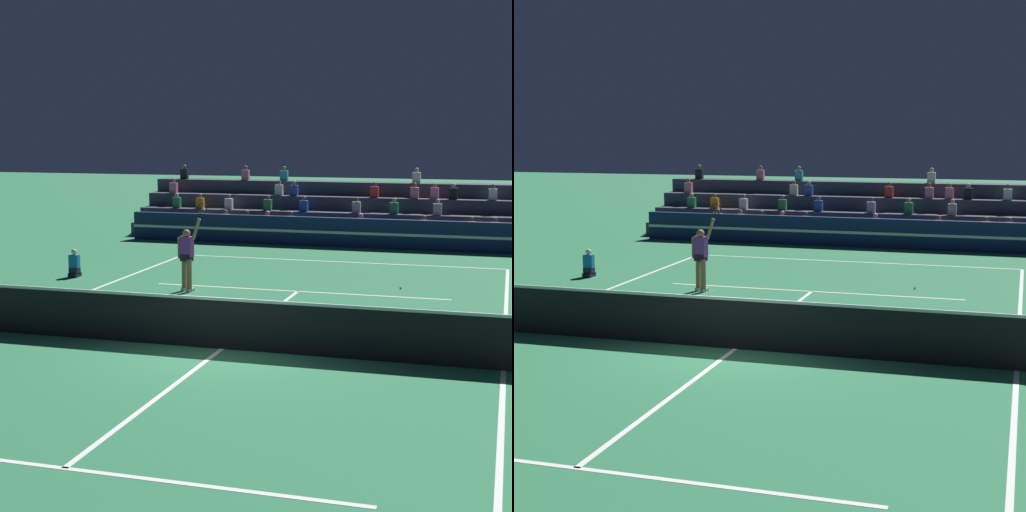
% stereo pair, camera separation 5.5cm
% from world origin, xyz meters
% --- Properties ---
extents(ground_plane, '(120.00, 120.00, 0.00)m').
position_xyz_m(ground_plane, '(0.00, 0.00, 0.00)').
color(ground_plane, '#2D7A4C').
extents(court_lines, '(11.10, 23.90, 0.01)m').
position_xyz_m(court_lines, '(0.00, 0.00, 0.00)').
color(court_lines, white).
rests_on(court_lines, ground).
extents(tennis_net, '(12.00, 0.10, 1.10)m').
position_xyz_m(tennis_net, '(0.00, 0.00, 0.54)').
color(tennis_net, '#2D6B38').
rests_on(tennis_net, ground).
extents(sponsor_banner_wall, '(18.00, 0.26, 1.10)m').
position_xyz_m(sponsor_banner_wall, '(0.00, 15.51, 0.55)').
color(sponsor_banner_wall, navy).
rests_on(sponsor_banner_wall, ground).
extents(bleacher_stand, '(19.13, 3.80, 2.83)m').
position_xyz_m(bleacher_stand, '(0.01, 18.68, 0.84)').
color(bleacher_stand, '#383D4C').
rests_on(bleacher_stand, ground).
extents(ball_kid_courtside, '(0.30, 0.36, 0.84)m').
position_xyz_m(ball_kid_courtside, '(-7.00, 6.77, 0.33)').
color(ball_kid_courtside, black).
rests_on(ball_kid_courtside, ground).
extents(tennis_player, '(0.98, 0.40, 2.48)m').
position_xyz_m(tennis_player, '(-2.91, 5.59, 0.99)').
color(tennis_player, '#9E7051').
rests_on(tennis_player, ground).
extents(tennis_ball, '(0.07, 0.07, 0.07)m').
position_xyz_m(tennis_ball, '(2.66, 7.59, 0.03)').
color(tennis_ball, '#C6DB33').
rests_on(tennis_ball, ground).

